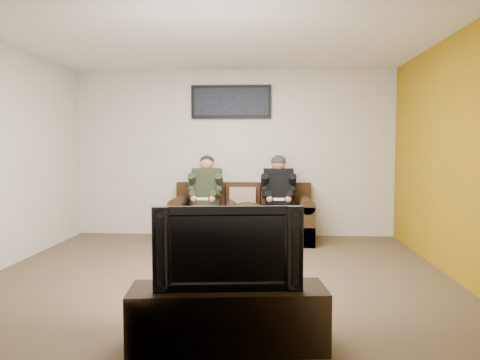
# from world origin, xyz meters

# --- Properties ---
(floor) EXTENTS (5.00, 5.00, 0.00)m
(floor) POSITION_xyz_m (0.00, 0.00, 0.00)
(floor) COLOR brown
(floor) RESTS_ON ground
(ceiling) EXTENTS (5.00, 5.00, 0.00)m
(ceiling) POSITION_xyz_m (0.00, 0.00, 2.60)
(ceiling) COLOR silver
(ceiling) RESTS_ON ground
(wall_back) EXTENTS (5.00, 0.00, 5.00)m
(wall_back) POSITION_xyz_m (0.00, 2.25, 1.30)
(wall_back) COLOR beige
(wall_back) RESTS_ON ground
(wall_front) EXTENTS (5.00, 0.00, 5.00)m
(wall_front) POSITION_xyz_m (0.00, -2.25, 1.30)
(wall_front) COLOR beige
(wall_front) RESTS_ON ground
(wall_left) EXTENTS (0.00, 4.50, 4.50)m
(wall_left) POSITION_xyz_m (-2.50, 0.00, 1.30)
(wall_left) COLOR beige
(wall_left) RESTS_ON ground
(wall_right) EXTENTS (0.00, 4.50, 4.50)m
(wall_right) POSITION_xyz_m (2.50, 0.00, 1.30)
(wall_right) COLOR beige
(wall_right) RESTS_ON ground
(accent_wall_right) EXTENTS (0.00, 4.50, 4.50)m
(accent_wall_right) POSITION_xyz_m (2.49, 0.00, 1.30)
(accent_wall_right) COLOR #A37A10
(accent_wall_right) RESTS_ON ground
(sofa) EXTENTS (2.07, 0.90, 0.85)m
(sofa) POSITION_xyz_m (0.15, 1.82, 0.32)
(sofa) COLOR #30200E
(sofa) RESTS_ON ground
(throw_pillow) EXTENTS (0.40, 0.19, 0.39)m
(throw_pillow) POSITION_xyz_m (0.15, 1.86, 0.60)
(throw_pillow) COLOR #947861
(throw_pillow) RESTS_ON sofa
(throw_blanket) EXTENTS (0.42, 0.21, 0.08)m
(throw_blanket) POSITION_xyz_m (-0.48, 2.08, 0.85)
(throw_blanket) COLOR gray
(throw_blanket) RESTS_ON sofa
(person_left) EXTENTS (0.51, 0.87, 1.27)m
(person_left) POSITION_xyz_m (-0.38, 1.65, 0.71)
(person_left) COLOR brown
(person_left) RESTS_ON sofa
(person_right) EXTENTS (0.51, 0.86, 1.28)m
(person_right) POSITION_xyz_m (0.68, 1.65, 0.71)
(person_right) COLOR black
(person_right) RESTS_ON sofa
(cat) EXTENTS (0.66, 0.26, 0.24)m
(cat) POSITION_xyz_m (0.21, 1.60, 0.52)
(cat) COLOR #432F1A
(cat) RESTS_ON sofa
(framed_poster) EXTENTS (1.25, 0.05, 0.52)m
(framed_poster) POSITION_xyz_m (-0.05, 2.22, 2.10)
(framed_poster) COLOR black
(framed_poster) RESTS_ON wall_back
(tv_stand) EXTENTS (1.39, 0.58, 0.43)m
(tv_stand) POSITION_xyz_m (0.26, -1.95, 0.21)
(tv_stand) COLOR black
(tv_stand) RESTS_ON ground
(television) EXTENTS (1.01, 0.24, 0.58)m
(television) POSITION_xyz_m (0.26, -1.95, 0.71)
(television) COLOR black
(television) RESTS_ON tv_stand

